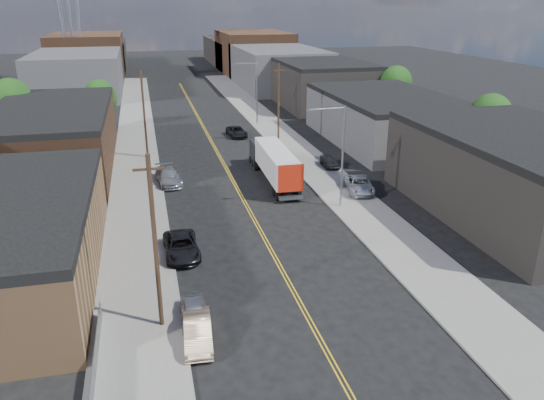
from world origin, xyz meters
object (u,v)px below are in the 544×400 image
car_left_b (198,332)px  car_right_lot_c (330,161)px  car_left_d (168,176)px  car_ahead_truck (237,132)px  car_right_lot_a (359,185)px  semi_truck (273,161)px  car_left_c (181,246)px  car_left_a (194,312)px

car_left_b → car_right_lot_c: bearing=62.3°
car_left_d → car_right_lot_c: car_left_d is taller
car_left_d → car_ahead_truck: bearing=54.6°
car_right_lot_a → car_left_d: bearing=169.7°
semi_truck → car_ahead_truck: 19.29m
semi_truck → car_ahead_truck: bearing=92.5°
car_right_lot_c → semi_truck: bearing=-156.5°
semi_truck → car_ahead_truck: size_ratio=2.92×
car_left_c → car_right_lot_c: (17.40, 17.64, 0.08)m
car_left_a → car_left_b: 2.00m
car_left_c → car_right_lot_a: (17.40, 9.34, 0.13)m
car_ahead_truck → car_left_a: bearing=-107.1°
car_left_d → car_ahead_truck: 20.60m
car_left_b → car_left_c: car_left_c is taller
car_right_lot_c → car_ahead_truck: 18.22m
car_left_a → car_left_c: 8.66m
car_left_a → car_left_b: bearing=-88.4°
car_left_a → car_ahead_truck: size_ratio=0.79×
car_right_lot_a → car_right_lot_c: (0.00, 8.31, -0.06)m
car_left_b → car_left_c: (0.00, 10.66, 0.03)m
car_left_c → car_ahead_truck: car_left_c is taller
car_left_d → car_right_lot_a: (17.40, -7.04, 0.08)m
semi_truck → car_right_lot_c: 7.55m
car_left_b → car_right_lot_c: car_right_lot_c is taller
car_left_d → car_right_lot_a: car_right_lot_a is taller
car_right_lot_c → car_ahead_truck: (-7.31, 16.69, -0.14)m
car_left_a → car_left_d: size_ratio=0.71×
car_right_lot_a → semi_truck: bearing=152.3°
car_left_b → car_ahead_truck: (10.09, 45.00, -0.02)m
car_left_a → car_right_lot_c: (17.40, 26.31, 0.15)m
car_left_b → car_left_c: 10.66m
car_left_c → car_right_lot_c: size_ratio=1.37×
car_right_lot_a → car_left_b: bearing=-119.3°
car_left_a → car_right_lot_c: car_right_lot_c is taller
semi_truck → car_left_c: size_ratio=2.68×
car_right_lot_c → car_right_lot_a: bearing=-86.5°
semi_truck → car_right_lot_a: (6.99, -5.76, -1.19)m
semi_truck → car_left_c: (-10.41, -15.10, -1.32)m
car_left_d → car_right_lot_c: (17.40, 1.27, 0.03)m
car_right_lot_c → car_left_c: bearing=-131.1°
car_left_a → car_left_c: car_left_c is taller
car_right_lot_a → car_ahead_truck: car_right_lot_a is taller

